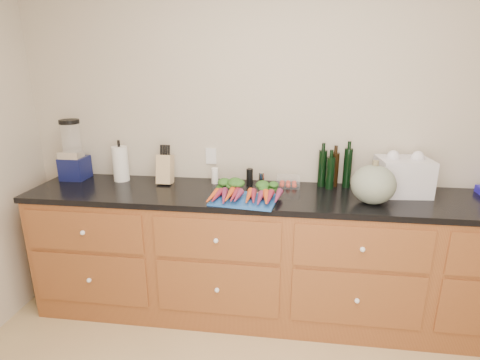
# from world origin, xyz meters

# --- Properties ---
(wall_back) EXTENTS (4.10, 0.05, 2.60)m
(wall_back) POSITION_xyz_m (0.00, 1.62, 1.30)
(wall_back) COLOR beige
(wall_back) RESTS_ON ground
(cabinets) EXTENTS (3.60, 0.64, 0.90)m
(cabinets) POSITION_xyz_m (0.00, 1.30, 0.45)
(cabinets) COLOR brown
(cabinets) RESTS_ON ground
(countertop) EXTENTS (3.64, 0.62, 0.04)m
(countertop) POSITION_xyz_m (0.00, 1.30, 0.92)
(countertop) COLOR black
(countertop) RESTS_ON cabinets
(cutting_board) EXTENTS (0.45, 0.36, 0.01)m
(cutting_board) POSITION_xyz_m (-0.29, 1.14, 0.95)
(cutting_board) COLOR #1E54A9
(cutting_board) RESTS_ON countertop
(carrots) EXTENTS (0.46, 0.34, 0.07)m
(carrots) POSITION_xyz_m (-0.29, 1.18, 0.98)
(carrots) COLOR #DC4E19
(carrots) RESTS_ON cutting_board
(squash) EXTENTS (0.28, 0.28, 0.25)m
(squash) POSITION_xyz_m (0.52, 1.20, 1.06)
(squash) COLOR #616E5C
(squash) RESTS_ON countertop
(blender_appliance) EXTENTS (0.18, 0.18, 0.46)m
(blender_appliance) POSITION_xyz_m (-1.64, 1.46, 1.14)
(blender_appliance) COLOR #0F1446
(blender_appliance) RESTS_ON countertop
(paper_towel) EXTENTS (0.12, 0.12, 0.26)m
(paper_towel) POSITION_xyz_m (-1.27, 1.46, 1.07)
(paper_towel) COLOR white
(paper_towel) RESTS_ON countertop
(knife_block) EXTENTS (0.11, 0.11, 0.21)m
(knife_block) POSITION_xyz_m (-0.92, 1.44, 1.05)
(knife_block) COLOR tan
(knife_block) RESTS_ON countertop
(grinder_salt) EXTENTS (0.05, 0.05, 0.12)m
(grinder_salt) POSITION_xyz_m (-0.55, 1.48, 1.00)
(grinder_salt) COLOR white
(grinder_salt) RESTS_ON countertop
(grinder_pepper) EXTENTS (0.05, 0.05, 0.12)m
(grinder_pepper) POSITION_xyz_m (-0.29, 1.48, 1.00)
(grinder_pepper) COLOR black
(grinder_pepper) RESTS_ON countertop
(canister_chrome) EXTENTS (0.04, 0.04, 0.10)m
(canister_chrome) POSITION_xyz_m (-0.20, 1.48, 0.99)
(canister_chrome) COLOR white
(canister_chrome) RESTS_ON countertop
(tomato_box) EXTENTS (0.17, 0.13, 0.08)m
(tomato_box) POSITION_xyz_m (-0.01, 1.47, 0.98)
(tomato_box) COLOR white
(tomato_box) RESTS_ON countertop
(bottles) EXTENTS (0.23, 0.12, 0.28)m
(bottles) POSITION_xyz_m (0.31, 1.51, 1.07)
(bottles) COLOR black
(bottles) RESTS_ON countertop
(grocery_bag) EXTENTS (0.36, 0.29, 0.25)m
(grocery_bag) POSITION_xyz_m (0.76, 1.42, 1.06)
(grocery_bag) COLOR silver
(grocery_bag) RESTS_ON countertop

